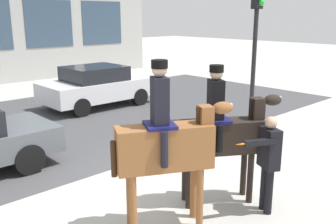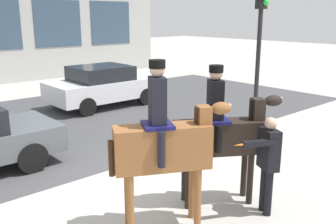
# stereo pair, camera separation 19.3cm
# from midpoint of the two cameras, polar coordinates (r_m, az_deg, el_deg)

# --- Properties ---
(ground_plane) EXTENTS (80.00, 80.00, 0.00)m
(ground_plane) POSITION_cam_midpoint_polar(r_m,az_deg,el_deg) (7.92, -7.79, -9.94)
(ground_plane) COLOR #B2AFA8
(road_surface) EXTENTS (22.04, 8.50, 0.01)m
(road_surface) POSITION_cam_midpoint_polar(r_m,az_deg,el_deg) (11.91, -21.14, -2.38)
(road_surface) COLOR #444447
(road_surface) RESTS_ON ground_plane
(mounted_horse_lead) EXTENTS (1.76, 1.13, 2.65)m
(mounted_horse_lead) POSITION_cam_midpoint_polar(r_m,az_deg,el_deg) (5.65, -1.20, -4.80)
(mounted_horse_lead) COLOR brown
(mounted_horse_lead) RESTS_ON ground_plane
(mounted_horse_companion) EXTENTS (1.77, 1.28, 2.47)m
(mounted_horse_companion) POSITION_cam_midpoint_polar(r_m,az_deg,el_deg) (6.53, 7.23, -3.13)
(mounted_horse_companion) COLOR black
(mounted_horse_companion) RESTS_ON ground_plane
(pedestrian_bystander) EXTENTS (0.91, 0.46, 1.68)m
(pedestrian_bystander) POSITION_cam_midpoint_polar(r_m,az_deg,el_deg) (6.41, 14.19, -6.73)
(pedestrian_bystander) COLOR black
(pedestrian_bystander) RESTS_ON ground_plane
(street_car_far_lane) EXTENTS (3.99, 2.05, 1.49)m
(street_car_far_lane) POSITION_cam_midpoint_polar(r_m,az_deg,el_deg) (14.00, -11.19, 3.96)
(street_car_far_lane) COLOR silver
(street_car_far_lane) RESTS_ON ground_plane
(traffic_light) EXTENTS (0.24, 0.29, 4.13)m
(traffic_light) POSITION_cam_midpoint_polar(r_m,az_deg,el_deg) (9.55, 12.65, 11.17)
(traffic_light) COLOR black
(traffic_light) RESTS_ON ground_plane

